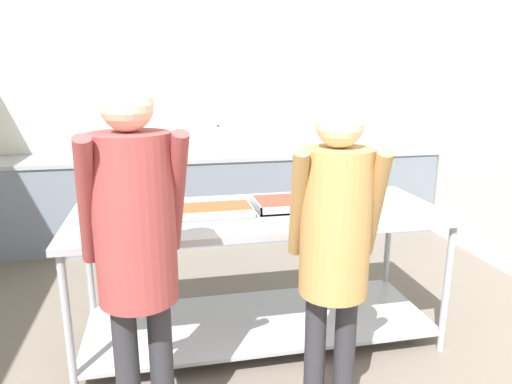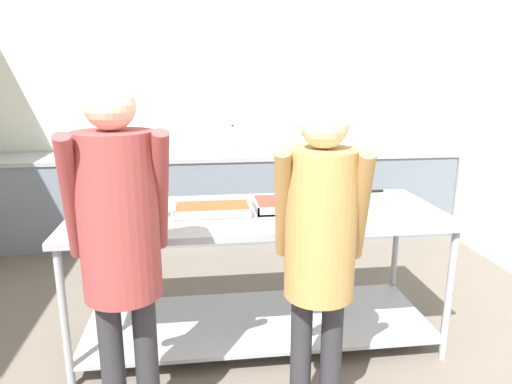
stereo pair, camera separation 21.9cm
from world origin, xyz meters
name	(u,v)px [view 1 (the left image)]	position (x,y,z in m)	size (l,w,h in m)	color
wall_rear	(205,112)	(0.00, 4.27, 1.32)	(5.07, 0.06, 2.65)	silver
back_counter	(211,196)	(0.00, 3.90, 0.46)	(4.91, 0.65, 0.92)	slate
serving_counter	(259,254)	(0.10, 1.88, 0.60)	(2.32, 0.87, 0.89)	#9EA0A8
plate_stack	(148,216)	(-0.58, 1.84, 0.91)	(0.26, 0.26, 0.05)	white
serving_tray_roast	(214,211)	(-0.18, 1.86, 0.91)	(0.47, 0.26, 0.05)	#9EA0A8
serving_tray_vegetables	(285,204)	(0.28, 1.92, 0.91)	(0.39, 0.33, 0.05)	#9EA0A8
sauce_pan	(342,194)	(0.71, 2.03, 0.93)	(0.40, 0.26, 0.08)	#9EA0A8
guest_serving_left	(335,236)	(0.27, 1.03, 1.01)	(0.47, 0.39, 1.62)	#2D2D33
guest_serving_right	(136,236)	(-0.60, 1.06, 1.06)	(0.48, 0.40, 1.71)	#2D2D33
water_bottle	(218,140)	(0.10, 3.92, 1.06)	(0.07, 0.07, 0.30)	silver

